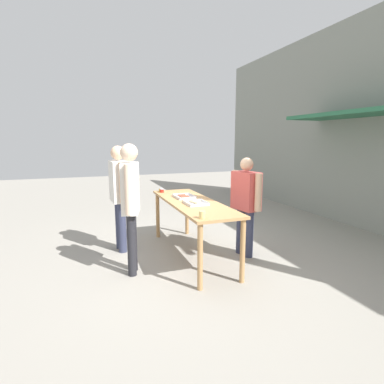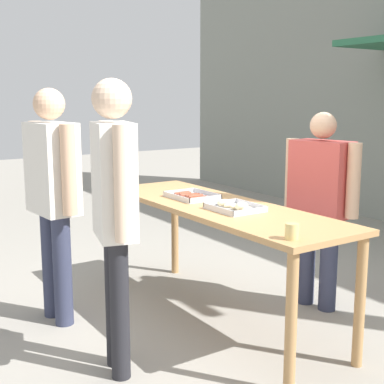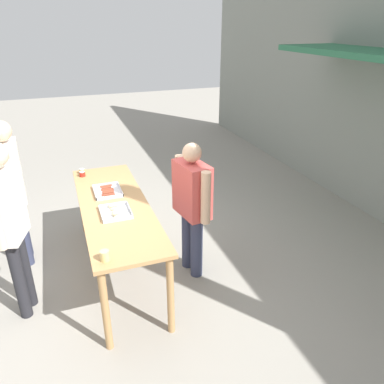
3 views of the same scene
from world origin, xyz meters
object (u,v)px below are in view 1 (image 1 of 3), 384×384
object	(u,v)px
condiment_jar_mustard	(161,190)
beer_cup	(202,215)
food_tray_sausages	(184,197)
condiment_jar_ketchup	(162,191)
person_customer_with_cup	(131,197)
person_server_behind_table	(246,199)
food_tray_buns	(196,203)
person_customer_holding_hotdog	(119,190)

from	to	relation	value
condiment_jar_mustard	beer_cup	world-z (taller)	beer_cup
food_tray_sausages	condiment_jar_mustard	distance (m)	0.76
condiment_jar_ketchup	food_tray_sausages	bearing A→B (deg)	20.68
person_customer_with_cup	person_server_behind_table	bearing A→B (deg)	-73.24
food_tray_buns	food_tray_sausages	bearing A→B (deg)	-179.80
person_server_behind_table	person_customer_with_cup	distance (m)	1.87
food_tray_sausages	food_tray_buns	size ratio (longest dim) A/B	1.09
condiment_jar_ketchup	beer_cup	xyz separation A→B (m)	(2.01, 0.01, 0.01)
person_customer_holding_hotdog	person_server_behind_table	bearing A→B (deg)	-120.47
condiment_jar_mustard	beer_cup	distance (m)	2.11
condiment_jar_mustard	person_customer_with_cup	distance (m)	1.59
beer_cup	person_server_behind_table	world-z (taller)	person_server_behind_table
condiment_jar_ketchup	person_customer_holding_hotdog	size ratio (longest dim) A/B	0.04
food_tray_buns	condiment_jar_mustard	world-z (taller)	food_tray_buns
beer_cup	person_server_behind_table	bearing A→B (deg)	126.17
person_customer_with_cup	person_customer_holding_hotdog	bearing A→B (deg)	17.45
food_tray_buns	condiment_jar_ketchup	world-z (taller)	food_tray_buns
food_tray_sausages	condiment_jar_ketchup	bearing A→B (deg)	-159.32
person_server_behind_table	food_tray_sausages	bearing A→B (deg)	-134.60
food_tray_buns	person_server_behind_table	size ratio (longest dim) A/B	0.23
beer_cup	person_customer_holding_hotdog	distance (m)	1.91
condiment_jar_mustard	condiment_jar_ketchup	xyz separation A→B (m)	(0.10, -0.01, 0.00)
food_tray_buns	condiment_jar_ketchup	xyz separation A→B (m)	(-1.19, -0.24, 0.01)
person_customer_holding_hotdog	food_tray_sausages	bearing A→B (deg)	-112.10
beer_cup	person_customer_with_cup	xyz separation A→B (m)	(-0.73, -0.78, 0.15)
person_server_behind_table	person_customer_holding_hotdog	bearing A→B (deg)	-125.78
food_tray_buns	person_customer_holding_hotdog	bearing A→B (deg)	-130.55
food_tray_buns	condiment_jar_mustard	distance (m)	1.31
food_tray_buns	person_server_behind_table	bearing A→B (deg)	87.89
condiment_jar_ketchup	person_customer_holding_hotdog	bearing A→B (deg)	-70.32
food_tray_sausages	person_customer_with_cup	distance (m)	1.21
condiment_jar_mustard	condiment_jar_ketchup	distance (m)	0.10
food_tray_sausages	person_server_behind_table	size ratio (longest dim) A/B	0.25
condiment_jar_mustard	person_customer_with_cup	world-z (taller)	person_customer_with_cup
food_tray_sausages	food_tray_buns	xyz separation A→B (m)	(0.56, 0.00, 0.01)
beer_cup	person_server_behind_table	size ratio (longest dim) A/B	0.06
condiment_jar_ketchup	beer_cup	world-z (taller)	beer_cup
condiment_jar_ketchup	person_customer_with_cup	size ratio (longest dim) A/B	0.04
person_customer_holding_hotdog	person_customer_with_cup	xyz separation A→B (m)	(0.99, 0.04, 0.05)
condiment_jar_ketchup	person_customer_holding_hotdog	xyz separation A→B (m)	(0.29, -0.81, 0.11)
condiment_jar_mustard	person_customer_holding_hotdog	world-z (taller)	person_customer_holding_hotdog
person_customer_holding_hotdog	condiment_jar_mustard	bearing A→B (deg)	-68.76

